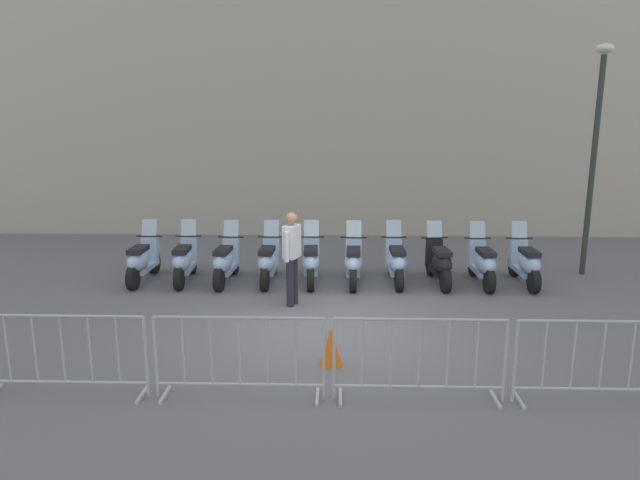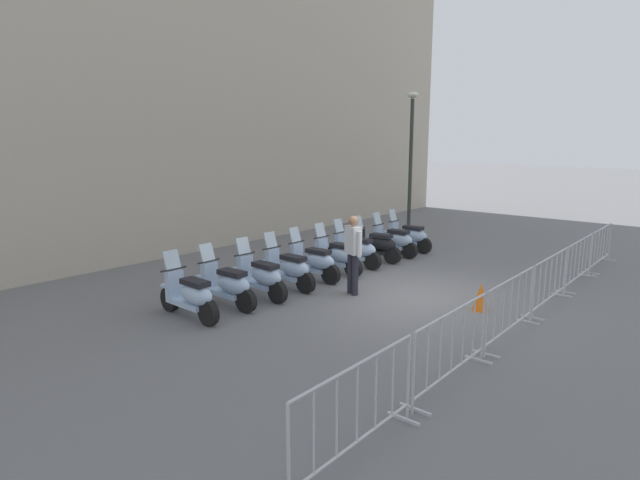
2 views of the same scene
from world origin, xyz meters
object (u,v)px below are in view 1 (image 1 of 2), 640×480
object	(u,v)px
traffic_cone	(331,347)
motorcycle_3	(268,262)
motorcycle_8	(483,264)
barrier_segment_1	(63,356)
motorcycle_7	(439,263)
motorcycle_4	(311,262)
motorcycle_0	(142,261)
motorcycle_6	(396,262)
barrier_segment_3	(419,360)
officer_near_row_end	(292,253)
motorcycle_2	(226,262)
barrier_segment_2	(240,358)
motorcycle_9	(526,264)
street_lamp	(596,136)
barrier_segment_4	(602,363)
motorcycle_5	(353,263)
motorcycle_1	(184,261)

from	to	relation	value
traffic_cone	motorcycle_3	bearing A→B (deg)	119.81
motorcycle_8	barrier_segment_1	xyz separation A→B (m)	(-5.31, -6.06, 0.07)
motorcycle_7	traffic_cone	xyz separation A→B (m)	(-1.39, -4.32, -0.18)
motorcycle_8	motorcycle_4	bearing A→B (deg)	-169.43
motorcycle_0	motorcycle_3	distance (m)	2.65
motorcycle_4	motorcycle_6	xyz separation A→B (m)	(1.72, 0.37, 0.00)
barrier_segment_3	officer_near_row_end	xyz separation A→B (m)	(-2.47, 3.14, 0.46)
motorcycle_2	motorcycle_8	world-z (taller)	same
motorcycle_6	barrier_segment_2	xyz separation A→B (m)	(-1.41, -5.36, 0.07)
motorcycle_0	motorcycle_9	size ratio (longest dim) A/B	1.00
traffic_cone	officer_near_row_end	bearing A→B (deg)	117.00
motorcycle_0	motorcycle_7	bearing A→B (deg)	11.22
barrier_segment_2	motorcycle_4	bearing A→B (deg)	93.58
motorcycle_7	motorcycle_9	bearing A→B (deg)	11.21
barrier_segment_1	motorcycle_9	bearing A→B (deg)	45.40
motorcycle_7	street_lamp	size ratio (longest dim) A/B	0.35
barrier_segment_1	officer_near_row_end	bearing A→B (deg)	65.40
barrier_segment_4	motorcycle_0	bearing A→B (deg)	156.94
barrier_segment_2	officer_near_row_end	size ratio (longest dim) A/B	1.20
motorcycle_8	barrier_segment_1	bearing A→B (deg)	-131.20
motorcycle_5	motorcycle_2	bearing A→B (deg)	-168.38
motorcycle_5	barrier_segment_4	distance (m)	5.69
motorcycle_3	street_lamp	size ratio (longest dim) A/B	0.35
motorcycle_2	officer_near_row_end	distance (m)	2.07
motorcycle_5	motorcycle_8	world-z (taller)	same
motorcycle_6	motorcycle_3	bearing A→B (deg)	-167.72
motorcycle_6	motorcycle_9	size ratio (longest dim) A/B	1.00
barrier_segment_3	motorcycle_8	bearing A→B (deg)	79.09
barrier_segment_1	street_lamp	xyz separation A→B (m)	(7.51, 7.43, 2.48)
motorcycle_0	barrier_segment_2	distance (m)	5.71
barrier_segment_4	motorcycle_6	bearing A→B (deg)	122.63
motorcycle_5	traffic_cone	distance (m)	3.98
barrier_segment_1	traffic_cone	size ratio (longest dim) A/B	3.76
motorcycle_9	motorcycle_7	bearing A→B (deg)	-168.79
motorcycle_3	barrier_segment_2	bearing A→B (deg)	-76.20
motorcycle_1	barrier_segment_1	bearing A→B (deg)	-81.22
motorcycle_9	barrier_segment_3	xyz separation A→B (m)	(-1.86, -5.41, 0.07)
barrier_segment_3	barrier_segment_4	distance (m)	2.19
street_lamp	traffic_cone	world-z (taller)	street_lamp
motorcycle_9	barrier_segment_3	bearing A→B (deg)	-109.03
motorcycle_5	barrier_segment_1	distance (m)	6.17
barrier_segment_4	street_lamp	size ratio (longest dim) A/B	0.43
motorcycle_6	barrier_segment_4	size ratio (longest dim) A/B	0.83
motorcycle_5	motorcycle_9	world-z (taller)	same
motorcycle_7	barrier_segment_3	xyz separation A→B (m)	(-0.14, -5.06, 0.07)
barrier_segment_3	officer_near_row_end	distance (m)	4.03
motorcycle_7	barrier_segment_1	distance (m)	7.39
motorcycle_1	motorcycle_6	bearing A→B (deg)	11.53
barrier_segment_1	street_lamp	size ratio (longest dim) A/B	0.43
motorcycle_3	barrier_segment_2	xyz separation A→B (m)	(1.18, -4.79, 0.07)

